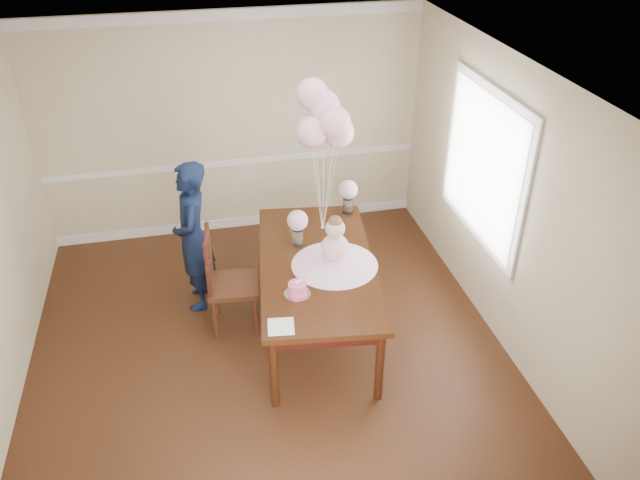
{
  "coord_description": "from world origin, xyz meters",
  "views": [
    {
      "loc": [
        -0.51,
        -4.5,
        4.14
      ],
      "look_at": [
        0.56,
        0.29,
        1.05
      ],
      "focal_mm": 35.0,
      "sensor_mm": 36.0,
      "label": 1
    }
  ],
  "objects_px": {
    "dining_table_top": "(317,265)",
    "birthday_cake": "(297,289)",
    "woman": "(193,237)",
    "dining_chair_seat": "(234,285)"
  },
  "relations": [
    {
      "from": "birthday_cake",
      "to": "woman",
      "type": "height_order",
      "value": "woman"
    },
    {
      "from": "dining_chair_seat",
      "to": "birthday_cake",
      "type": "bearing_deg",
      "value": -47.42
    },
    {
      "from": "birthday_cake",
      "to": "woman",
      "type": "bearing_deg",
      "value": 126.14
    },
    {
      "from": "birthday_cake",
      "to": "woman",
      "type": "distance_m",
      "value": 1.45
    },
    {
      "from": "dining_table_top",
      "to": "dining_chair_seat",
      "type": "bearing_deg",
      "value": 170.07
    },
    {
      "from": "dining_table_top",
      "to": "dining_chair_seat",
      "type": "relative_size",
      "value": 4.52
    },
    {
      "from": "dining_chair_seat",
      "to": "woman",
      "type": "height_order",
      "value": "woman"
    },
    {
      "from": "dining_table_top",
      "to": "birthday_cake",
      "type": "distance_m",
      "value": 0.54
    },
    {
      "from": "dining_table_top",
      "to": "birthday_cake",
      "type": "xyz_separation_m",
      "value": [
        -0.28,
        -0.45,
        0.09
      ]
    },
    {
      "from": "birthday_cake",
      "to": "dining_table_top",
      "type": "bearing_deg",
      "value": 58.63
    }
  ]
}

